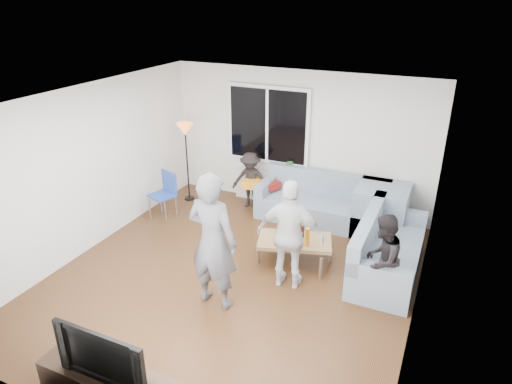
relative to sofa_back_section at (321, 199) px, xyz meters
The scene contains 29 objects.
floor 2.40m from the sofa_back_section, 105.48° to the right, with size 5.00×5.50×0.04m, color #56351C.
ceiling 3.22m from the sofa_back_section, 105.48° to the right, with size 5.00×5.50×0.04m, color white.
wall_back 1.19m from the sofa_back_section, 141.50° to the left, with size 5.00×0.04×2.60m, color silver.
wall_front 5.15m from the sofa_back_section, 97.11° to the right, with size 5.00×0.04×2.60m, color silver.
wall_left 3.98m from the sofa_back_section, 144.21° to the right, with size 0.04×5.50×2.60m, color silver.
wall_right 3.08m from the sofa_back_section, 50.20° to the right, with size 0.04×5.50×2.60m, color silver.
window_frame 1.72m from the sofa_back_section, 161.13° to the left, with size 1.62×0.06×1.47m, color white.
window_glass 1.71m from the sofa_back_section, 162.81° to the left, with size 1.50×0.02×1.35m, color black.
window_mullion 1.71m from the sofa_back_section, 163.24° to the left, with size 0.05×0.03×1.35m, color white.
radiator 1.29m from the sofa_back_section, 162.81° to the left, with size 1.30×0.12×0.62m, color silver.
potted_plant 0.92m from the sofa_back_section, 155.66° to the left, with size 0.18×0.15×0.33m, color #336B2B.
vase 1.62m from the sofa_back_section, 167.38° to the left, with size 0.15×0.15×0.15m, color silver.
sofa_back_section is the anchor object (origin of this frame).
sofa_right_section 1.80m from the sofa_back_section, 39.49° to the right, with size 0.85×2.00×0.85m, color gray, non-canonical shape.
sofa_corner 1.06m from the sofa_back_section, ahead, with size 0.85×0.85×0.85m, color gray.
cushion_yellow 1.35m from the sofa_back_section, behind, with size 0.38×0.32×0.14m, color orange.
cushion_red 1.05m from the sofa_back_section, behind, with size 0.36×0.30×0.13m, color maroon.
coffee_table 1.52m from the sofa_back_section, 88.45° to the right, with size 1.10×0.60×0.40m, color #9C714B.
pitcher 1.44m from the sofa_back_section, 91.47° to the right, with size 0.17×0.17×0.17m, color maroon.
side_chair 2.88m from the sofa_back_section, 158.25° to the right, with size 0.40×0.40×0.86m, color #23419A, non-canonical shape.
floor_lamp 2.71m from the sofa_back_section, behind, with size 0.32×0.32×1.56m, color orange, non-canonical shape.
player_left 2.98m from the sofa_back_section, 101.44° to the right, with size 0.69×0.45×1.89m, color #49494E.
player_right 2.13m from the sofa_back_section, 85.24° to the right, with size 0.94×0.39×1.60m, color silver.
spectator_right 2.39m from the sofa_back_section, 54.17° to the right, with size 0.62×0.48×1.28m, color black.
spectator_back 1.42m from the sofa_back_section, behind, with size 0.71×0.41×1.10m, color black.
television 4.83m from the sofa_back_section, 97.93° to the right, with size 1.02×0.13×0.58m, color black.
bottle_d 1.62m from the sofa_back_section, 80.60° to the right, with size 0.07×0.07×0.28m, color orange.
bottle_c 1.39m from the sofa_back_section, 85.28° to the right, with size 0.07×0.07×0.19m, color black.
bottle_b 1.66m from the sofa_back_section, 91.60° to the right, with size 0.08×0.08×0.22m, color #2E971B.
Camera 1 is at (2.61, -4.92, 3.85)m, focal length 31.80 mm.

